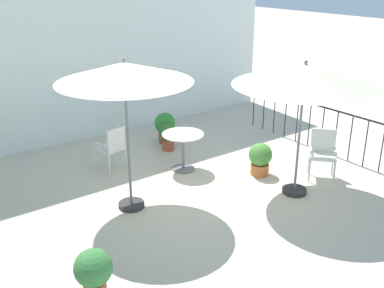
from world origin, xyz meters
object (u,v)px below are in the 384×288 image
(potted_plant_0, at_px, (260,158))
(potted_plant_2, at_px, (93,272))
(patio_umbrella_0, at_px, (124,74))
(potted_plant_3, at_px, (165,126))
(cafe_table_0, at_px, (183,145))
(patio_umbrella_1, at_px, (305,76))
(potted_plant_1, at_px, (168,135))
(patio_chair_1, at_px, (113,146))
(patio_chair_0, at_px, (323,150))

(potted_plant_0, height_order, potted_plant_2, potted_plant_2)
(patio_umbrella_0, bearing_deg, potted_plant_3, 46.05)
(cafe_table_0, distance_m, potted_plant_2, 4.00)
(patio_umbrella_0, relative_size, cafe_table_0, 3.07)
(patio_umbrella_0, distance_m, patio_umbrella_1, 2.95)
(patio_umbrella_1, distance_m, potted_plant_1, 3.64)
(patio_umbrella_1, relative_size, potted_plant_1, 3.89)
(potted_plant_3, bearing_deg, patio_umbrella_1, -82.10)
(patio_umbrella_1, xyz_separation_m, potted_plant_3, (-0.49, 3.52, -1.75))
(potted_plant_1, distance_m, potted_plant_2, 4.96)
(potted_plant_1, bearing_deg, patio_umbrella_1, -77.22)
(patio_umbrella_0, xyz_separation_m, patio_chair_1, (0.46, 1.53, -1.77))
(patio_chair_1, bearing_deg, cafe_table_0, -34.66)
(potted_plant_3, bearing_deg, potted_plant_0, -78.44)
(cafe_table_0, distance_m, patio_chair_1, 1.39)
(potted_plant_1, relative_size, potted_plant_3, 0.87)
(cafe_table_0, relative_size, potted_plant_3, 1.16)
(patio_umbrella_1, xyz_separation_m, potted_plant_2, (-4.15, -0.49, -1.75))
(potted_plant_2, bearing_deg, patio_chair_0, 7.38)
(patio_umbrella_1, relative_size, patio_chair_1, 2.64)
(patio_chair_0, relative_size, potted_plant_0, 1.45)
(patio_chair_1, bearing_deg, potted_plant_1, 10.00)
(patio_chair_1, height_order, potted_plant_2, patio_chair_1)
(patio_chair_1, xyz_separation_m, potted_plant_3, (1.70, 0.70, -0.12))
(patio_chair_0, height_order, potted_plant_1, patio_chair_0)
(patio_umbrella_1, height_order, potted_plant_2, patio_umbrella_1)
(cafe_table_0, height_order, potted_plant_1, cafe_table_0)
(patio_umbrella_0, height_order, cafe_table_0, patio_umbrella_0)
(patio_chair_1, distance_m, potted_plant_1, 1.52)
(patio_umbrella_1, distance_m, potted_plant_3, 3.97)
(potted_plant_0, relative_size, potted_plant_1, 1.05)
(patio_umbrella_0, distance_m, patio_chair_1, 2.39)
(patio_umbrella_0, distance_m, potted_plant_0, 3.34)
(patio_umbrella_0, relative_size, potted_plant_2, 3.60)
(patio_umbrella_0, xyz_separation_m, patio_umbrella_1, (2.64, -1.29, -0.15))
(potted_plant_3, bearing_deg, patio_chair_1, -157.43)
(patio_umbrella_1, xyz_separation_m, potted_plant_1, (-0.70, 3.08, -1.80))
(patio_umbrella_0, xyz_separation_m, potted_plant_3, (2.15, 2.23, -1.90))
(potted_plant_1, xyz_separation_m, potted_plant_3, (0.21, 0.44, 0.05))
(patio_chair_0, xyz_separation_m, potted_plant_1, (-1.63, 2.91, -0.19))
(patio_chair_1, xyz_separation_m, potted_plant_2, (-1.96, -3.31, -0.12))
(potted_plant_1, bearing_deg, potted_plant_2, -133.99)
(potted_plant_2, bearing_deg, potted_plant_1, 46.01)
(patio_umbrella_0, xyz_separation_m, potted_plant_1, (1.94, 1.79, -1.95))
(potted_plant_1, bearing_deg, patio_chair_0, -60.85)
(patio_umbrella_0, relative_size, patio_umbrella_1, 1.05)
(patio_umbrella_1, distance_m, potted_plant_0, 2.04)
(cafe_table_0, distance_m, patio_chair_0, 2.70)
(potted_plant_0, relative_size, potted_plant_3, 0.92)
(patio_umbrella_0, height_order, potted_plant_0, patio_umbrella_0)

